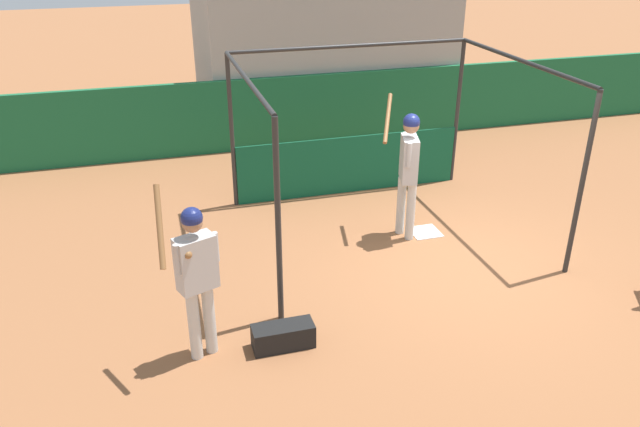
{
  "coord_description": "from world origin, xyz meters",
  "views": [
    {
      "loc": [
        -4.04,
        -6.68,
        4.43
      ],
      "look_at": [
        -2.1,
        0.08,
        1.06
      ],
      "focal_mm": 35.0,
      "sensor_mm": 36.0,
      "label": 1
    }
  ],
  "objects": [
    {
      "name": "player_waiting",
      "position": [
        -3.74,
        -0.94,
        1.09
      ],
      "size": [
        0.63,
        0.56,
        2.06
      ],
      "rotation": [
        0.0,
        0.0,
        -2.77
      ],
      "color": "silver",
      "rests_on": "ground"
    },
    {
      "name": "outfield_wall",
      "position": [
        0.0,
        5.61,
        0.74
      ],
      "size": [
        24.0,
        0.12,
        1.48
      ],
      "color": "#196038",
      "rests_on": "ground"
    },
    {
      "name": "player_batter",
      "position": [
        -0.48,
        1.11,
        1.18
      ],
      "size": [
        0.58,
        0.95,
        2.06
      ],
      "rotation": [
        0.0,
        0.0,
        1.29
      ],
      "color": "silver",
      "rests_on": "ground"
    },
    {
      "name": "equipment_bag",
      "position": [
        -2.86,
        -1.04,
        0.14
      ],
      "size": [
        0.7,
        0.28,
        0.28
      ],
      "color": "black",
      "rests_on": "ground"
    },
    {
      "name": "bleacher_section",
      "position": [
        -0.0,
        7.67,
        1.77
      ],
      "size": [
        5.4,
        4.0,
        3.56
      ],
      "color": "#9E9E99",
      "rests_on": "ground"
    },
    {
      "name": "home_plate",
      "position": [
        -0.12,
        1.1,
        0.01
      ],
      "size": [
        0.44,
        0.44,
        0.02
      ],
      "color": "white",
      "rests_on": "ground"
    },
    {
      "name": "batting_cage",
      "position": [
        -0.76,
        2.31,
        1.1
      ],
      "size": [
        4.07,
        3.51,
        2.57
      ],
      "color": "#282828",
      "rests_on": "ground"
    },
    {
      "name": "ground_plane",
      "position": [
        0.0,
        0.0,
        0.0
      ],
      "size": [
        60.0,
        60.0,
        0.0
      ],
      "primitive_type": "plane",
      "color": "#935B38"
    }
  ]
}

